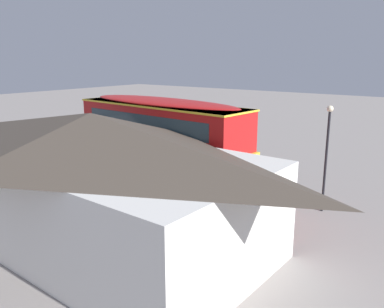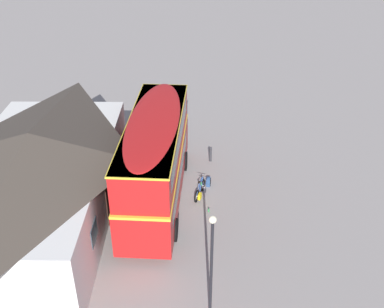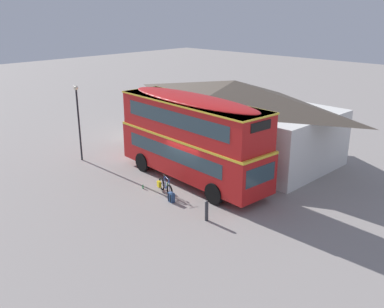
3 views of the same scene
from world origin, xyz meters
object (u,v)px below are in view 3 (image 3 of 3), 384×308
at_px(street_lamp, 78,115).
at_px(kerb_bollard, 207,210).
at_px(water_bottle_clear_plastic, 169,196).
at_px(double_decker_bus, 192,135).
at_px(water_bottle_green_metal, 143,187).
at_px(touring_bicycle, 165,186).
at_px(backpack_on_ground, 171,197).

bearing_deg(street_lamp, kerb_bollard, -3.03).
bearing_deg(street_lamp, water_bottle_clear_plastic, -0.69).
xyz_separation_m(double_decker_bus, street_lamp, (-7.40, -2.38, 0.28)).
bearing_deg(kerb_bollard, water_bottle_clear_plastic, 170.76).
distance_m(double_decker_bus, kerb_bollard, 5.29).
bearing_deg(water_bottle_green_metal, street_lamp, 177.68).
height_order(double_decker_bus, water_bottle_green_metal, double_decker_bus).
bearing_deg(touring_bicycle, double_decker_bus, 95.37).
distance_m(water_bottle_clear_plastic, kerb_bollard, 3.10).
xyz_separation_m(double_decker_bus, water_bottle_green_metal, (-1.08, -2.64, -2.54)).
relative_size(touring_bicycle, water_bottle_clear_plastic, 6.58).
relative_size(double_decker_bus, water_bottle_clear_plastic, 39.35).
distance_m(water_bottle_green_metal, street_lamp, 6.92).
xyz_separation_m(double_decker_bus, kerb_bollard, (3.82, -2.98, -2.14)).
bearing_deg(water_bottle_clear_plastic, double_decker_bus, 107.43).
distance_m(double_decker_bus, street_lamp, 7.78).
bearing_deg(touring_bicycle, water_bottle_clear_plastic, -23.93).
relative_size(double_decker_bus, kerb_bollard, 10.25).
relative_size(water_bottle_clear_plastic, street_lamp, 0.05).
xyz_separation_m(street_lamp, kerb_bollard, (11.22, -0.59, -2.42)).
relative_size(double_decker_bus, street_lamp, 2.10).
height_order(backpack_on_ground, kerb_bollard, kerb_bollard).
bearing_deg(street_lamp, double_decker_bus, 17.86).
xyz_separation_m(touring_bicycle, water_bottle_green_metal, (-1.29, -0.41, -0.27)).
distance_m(double_decker_bus, touring_bicycle, 3.19).
xyz_separation_m(backpack_on_ground, water_bottle_clear_plastic, (-0.46, 0.24, -0.16)).
bearing_deg(touring_bicycle, kerb_bollard, -11.70).
xyz_separation_m(water_bottle_clear_plastic, water_bottle_green_metal, (-1.86, -0.16, -0.02)).
bearing_deg(kerb_bollard, water_bottle_green_metal, 176.06).
bearing_deg(kerb_bollard, double_decker_bus, 142.06).
height_order(street_lamp, kerb_bollard, street_lamp).
height_order(touring_bicycle, backpack_on_ground, touring_bicycle).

